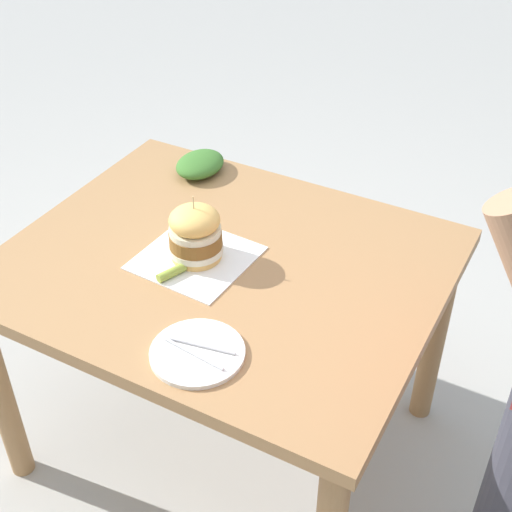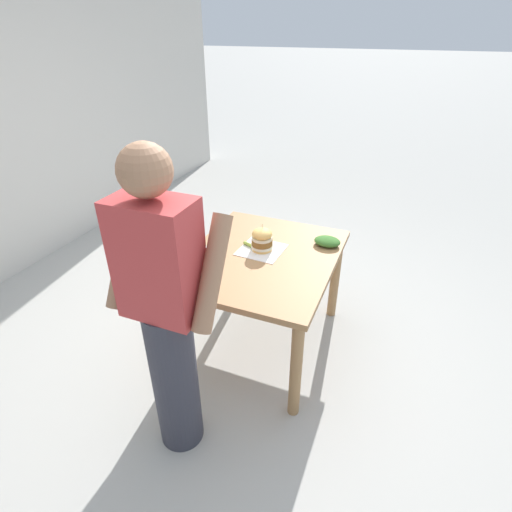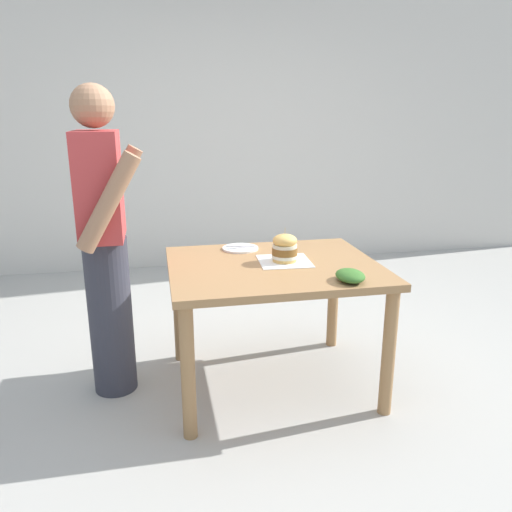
% 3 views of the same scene
% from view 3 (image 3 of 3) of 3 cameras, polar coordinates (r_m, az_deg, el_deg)
% --- Properties ---
extents(ground_plane, '(80.00, 80.00, 0.00)m').
position_cam_3_polar(ground_plane, '(3.06, 1.89, -14.26)').
color(ground_plane, '#ADAAA3').
extents(patio_table, '(0.95, 1.15, 0.74)m').
position_cam_3_polar(patio_table, '(2.80, 2.01, -3.01)').
color(patio_table, '#9E7247').
rests_on(patio_table, ground).
extents(serving_paper, '(0.30, 0.30, 0.00)m').
position_cam_3_polar(serving_paper, '(2.81, 3.27, -0.59)').
color(serving_paper, white).
rests_on(serving_paper, patio_table).
extents(sandwich, '(0.15, 0.15, 0.19)m').
position_cam_3_polar(sandwich, '(2.78, 3.31, 0.95)').
color(sandwich, '#E5B25B').
rests_on(sandwich, serving_paper).
extents(pickle_spear, '(0.08, 0.05, 0.02)m').
position_cam_3_polar(pickle_spear, '(2.90, 2.98, 0.24)').
color(pickle_spear, '#8EA83D').
rests_on(pickle_spear, serving_paper).
extents(side_plate_with_forks, '(0.22, 0.22, 0.02)m').
position_cam_3_polar(side_plate_with_forks, '(3.05, -1.80, 0.89)').
color(side_plate_with_forks, white).
rests_on(side_plate_with_forks, patio_table).
extents(side_salad, '(0.18, 0.14, 0.06)m').
position_cam_3_polar(side_salad, '(2.51, 10.72, -2.22)').
color(side_salad, '#386B28').
rests_on(side_salad, patio_table).
extents(diner_across_table, '(0.55, 0.35, 1.69)m').
position_cam_3_polar(diner_across_table, '(2.80, -16.89, 1.67)').
color(diner_across_table, '#33333D').
rests_on(diner_across_table, ground).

